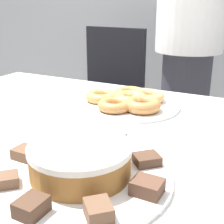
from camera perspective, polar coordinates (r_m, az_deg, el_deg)
The scene contains 20 objects.
table at distance 0.86m, azimuth 0.76°, elevation -8.98°, with size 1.57×0.94×0.72m.
person_standing at distance 1.52m, azimuth 13.98°, elevation 13.46°, with size 0.31×0.31×1.70m.
office_chair_left at distance 1.86m, azimuth -1.79°, elevation 0.24°, with size 0.47×0.47×0.91m.
plate_cake at distance 0.63m, azimuth -5.70°, elevation -11.56°, with size 0.36×0.36×0.01m.
plate_donuts at distance 1.04m, azimuth 3.38°, elevation 1.26°, with size 0.33×0.33×0.01m.
frosted_cake at distance 0.61m, azimuth -5.82°, elevation -8.63°, with size 0.20×0.20×0.06m.
lamington_0 at distance 0.75m, azimuth -7.89°, elevation -5.05°, with size 0.08×0.08×0.02m.
lamington_1 at distance 0.70m, azimuth -15.37°, elevation -7.26°, with size 0.05×0.05×0.02m.
lamington_2 at distance 0.62m, azimuth -18.86°, elevation -11.71°, with size 0.06×0.06×0.02m.
lamington_3 at distance 0.53m, azimuth -14.51°, elevation -16.42°, with size 0.04×0.05×0.03m.
lamington_4 at distance 0.51m, azimuth -2.49°, elevation -17.61°, with size 0.06×0.06×0.03m.
lamington_5 at distance 0.57m, azimuth 6.45°, elevation -13.43°, with size 0.05×0.05×0.03m.
lamington_6 at distance 0.66m, azimuth 6.38°, elevation -8.60°, with size 0.07×0.07×0.02m.
lamington_7 at distance 0.73m, azimuth 0.36°, elevation -5.39°, with size 0.04×0.05×0.03m.
donut_0 at distance 1.04m, azimuth 3.41°, elevation 2.46°, with size 0.11×0.11×0.04m.
donut_1 at distance 1.07m, azimuth -1.90°, elevation 2.92°, with size 0.11×0.11×0.03m.
donut_2 at distance 0.97m, azimuth 0.50°, elevation 1.28°, with size 0.11×0.11×0.03m.
donut_3 at distance 0.97m, azimuth 5.50°, elevation 1.34°, with size 0.12×0.12×0.04m.
donut_4 at distance 1.07m, azimuth 6.56°, elevation 2.82°, with size 0.11×0.11×0.03m.
donut_5 at distance 1.10m, azimuth 3.23°, elevation 3.42°, with size 0.11×0.11×0.03m.
Camera 1 is at (0.34, -0.68, 1.05)m, focal length 50.00 mm.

